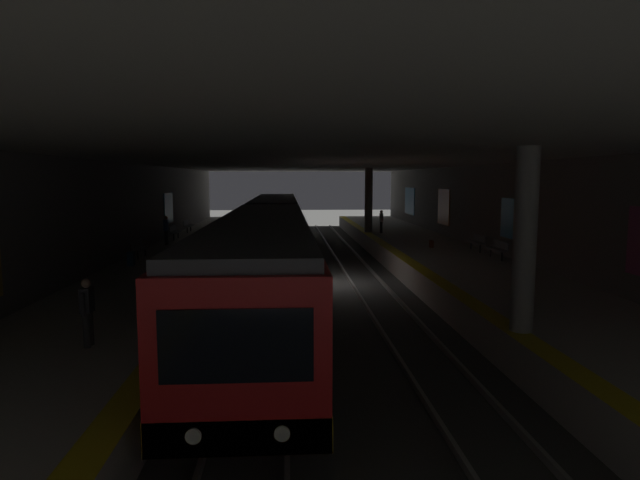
{
  "coord_description": "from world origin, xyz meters",
  "views": [
    {
      "loc": [
        -24.25,
        1.46,
        4.81
      ],
      "look_at": [
        9.05,
        -0.62,
        1.01
      ],
      "focal_mm": 29.95,
      "sensor_mm": 36.0,
      "label": 1
    }
  ],
  "objects": [
    {
      "name": "ground_plane",
      "position": [
        0.0,
        0.0,
        0.0
      ],
      "size": [
        120.0,
        120.0,
        0.0
      ],
      "primitive_type": "plane",
      "color": "#42423F"
    },
    {
      "name": "track_left",
      "position": [
        0.0,
        -2.2,
        0.08
      ],
      "size": [
        60.0,
        1.53,
        0.16
      ],
      "color": "gray",
      "rests_on": "ground"
    },
    {
      "name": "track_right",
      "position": [
        0.0,
        2.2,
        0.08
      ],
      "size": [
        60.0,
        1.53,
        0.16
      ],
      "color": "gray",
      "rests_on": "ground"
    },
    {
      "name": "platform_left",
      "position": [
        0.0,
        -6.55,
        0.53
      ],
      "size": [
        60.0,
        5.3,
        1.06
      ],
      "color": "#B7B2A8",
      "rests_on": "ground"
    },
    {
      "name": "platform_right",
      "position": [
        0.0,
        6.55,
        0.53
      ],
      "size": [
        60.0,
        5.3,
        1.06
      ],
      "color": "#B7B2A8",
      "rests_on": "ground"
    },
    {
      "name": "wall_left",
      "position": [
        0.06,
        -9.45,
        2.8
      ],
      "size": [
        60.0,
        0.56,
        5.6
      ],
      "color": "slate",
      "rests_on": "ground"
    },
    {
      "name": "wall_right",
      "position": [
        -0.01,
        9.45,
        2.8
      ],
      "size": [
        60.0,
        0.56,
        5.6
      ],
      "color": "slate",
      "rests_on": "ground"
    },
    {
      "name": "ceiling_slab",
      "position": [
        0.0,
        0.0,
        5.8
      ],
      "size": [
        60.0,
        19.4,
        0.4
      ],
      "color": "beige",
      "rests_on": "wall_left"
    },
    {
      "name": "pillar_near",
      "position": [
        -11.64,
        -4.35,
        3.33
      ],
      "size": [
        0.56,
        0.56,
        4.55
      ],
      "color": "gray",
      "rests_on": "platform_left"
    },
    {
      "name": "pillar_far",
      "position": [
        13.38,
        -4.35,
        3.33
      ],
      "size": [
        0.56,
        0.56,
        4.55
      ],
      "color": "gray",
      "rests_on": "platform_left"
    },
    {
      "name": "metro_train",
      "position": [
        1.23,
        2.2,
        2.02
      ],
      "size": [
        35.9,
        2.83,
        3.49
      ],
      "color": "red",
      "rests_on": "track_right"
    },
    {
      "name": "bench_left_near",
      "position": [
        0.23,
        -8.53,
        1.57
      ],
      "size": [
        1.7,
        0.47,
        0.86
      ],
      "color": "#262628",
      "rests_on": "platform_left"
    },
    {
      "name": "bench_left_mid",
      "position": [
        3.01,
        -8.53,
        1.57
      ],
      "size": [
        1.7,
        0.47,
        0.86
      ],
      "color": "#262628",
      "rests_on": "platform_left"
    },
    {
      "name": "bench_right_near",
      "position": [
        1.62,
        8.53,
        1.57
      ],
      "size": [
        1.7,
        0.47,
        0.86
      ],
      "color": "#262628",
      "rests_on": "platform_right"
    },
    {
      "name": "bench_right_mid",
      "position": [
        9.67,
        8.53,
        1.57
      ],
      "size": [
        1.7,
        0.47,
        0.86
      ],
      "color": "#262628",
      "rests_on": "platform_right"
    },
    {
      "name": "bench_right_far",
      "position": [
        14.19,
        8.53,
        1.57
      ],
      "size": [
        1.7,
        0.47,
        0.86
      ],
      "color": "#262628",
      "rests_on": "platform_right"
    },
    {
      "name": "person_waiting_near",
      "position": [
        -12.23,
        5.95,
        1.89
      ],
      "size": [
        0.6,
        0.22,
        1.56
      ],
      "color": "#373737",
      "rests_on": "platform_right"
    },
    {
      "name": "person_standing_far",
      "position": [
        6.84,
        8.42,
        1.96
      ],
      "size": [
        0.6,
        0.23,
        1.68
      ],
      "color": "#2C2C2C",
      "rests_on": "platform_right"
    },
    {
      "name": "person_boarding",
      "position": [
        12.82,
        -5.18,
        1.92
      ],
      "size": [
        0.6,
        0.22,
        1.61
      ],
      "color": "#2D2D2D",
      "rests_on": "platform_left"
    },
    {
      "name": "suitcase_rolling",
      "position": [
        -0.78,
        8.26,
        1.36
      ],
      "size": [
        0.35,
        0.26,
        0.92
      ],
      "color": "navy",
      "rests_on": "platform_right"
    },
    {
      "name": "backpack_on_floor",
      "position": [
        4.6,
        -6.52,
        1.25
      ],
      "size": [
        0.3,
        0.2,
        0.4
      ],
      "color": "maroon",
      "rests_on": "platform_left"
    }
  ]
}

